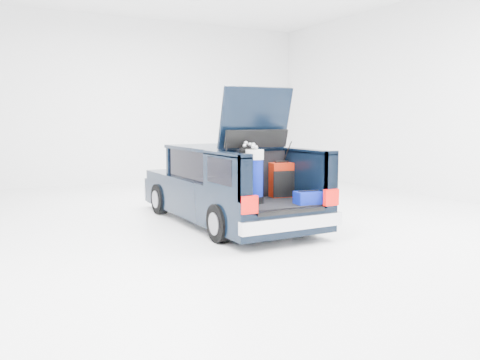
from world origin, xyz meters
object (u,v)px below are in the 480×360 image
red_suitcase (281,180)px  blue_duffel (308,198)px  blue_golf_bag (255,176)px  car (225,187)px  black_golf_bag (247,174)px

red_suitcase → blue_duffel: size_ratio=1.41×
blue_golf_bag → blue_duffel: size_ratio=2.18×
car → black_golf_bag: car is taller
black_golf_bag → blue_duffel: size_ratio=2.18×
car → red_suitcase: size_ratio=7.40×
blue_duffel → black_golf_bag: bearing=143.3°
blue_golf_bag → red_suitcase: bearing=26.4°
car → black_golf_bag: (-0.24, -1.30, 0.37)m
car → black_golf_bag: size_ratio=4.78×
car → blue_duffel: 2.06m
blue_duffel → blue_golf_bag: bearing=154.4°
car → red_suitcase: car is taller
black_golf_bag → blue_golf_bag: bearing=-75.6°
red_suitcase → blue_golf_bag: size_ratio=0.65×
red_suitcase → blue_golf_bag: bearing=-146.9°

